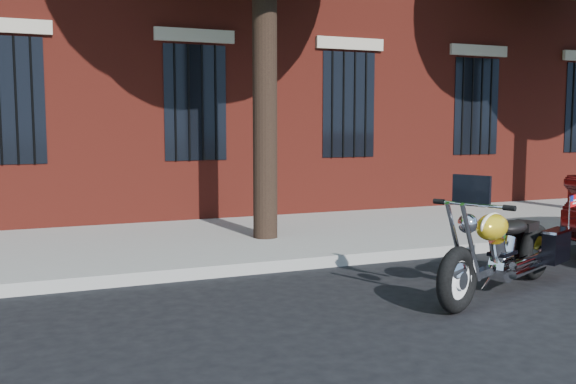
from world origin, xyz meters
name	(u,v)px	position (x,y,z in m)	size (l,w,h in m)	color
ground	(316,299)	(0.00, 0.00, 0.00)	(120.00, 120.00, 0.00)	black
curb	(270,266)	(0.00, 1.38, 0.07)	(40.00, 0.16, 0.15)	gray
sidewalk	(226,241)	(0.00, 3.26, 0.07)	(40.00, 3.60, 0.15)	gray
motorcycle	(506,252)	(2.03, -0.53, 0.45)	(2.55, 1.41, 1.33)	black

